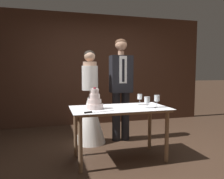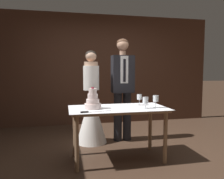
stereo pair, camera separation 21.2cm
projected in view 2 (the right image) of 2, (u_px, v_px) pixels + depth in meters
name	position (u px, v px, depth m)	size (l,w,h in m)	color
ground_plane	(125.00, 157.00, 3.28)	(40.00, 40.00, 0.00)	#422D21
wall_back	(101.00, 70.00, 5.29)	(5.51, 0.12, 2.61)	#472B1E
cake_table	(118.00, 114.00, 3.13)	(1.39, 0.73, 0.76)	#8E6B4C
tiered_cake	(93.00, 102.00, 3.03)	(0.23, 0.23, 0.30)	beige
cake_knife	(90.00, 112.00, 2.77)	(0.41, 0.11, 0.02)	silver
wine_glass_near	(146.00, 101.00, 3.06)	(0.08, 0.08, 0.16)	silver
wine_glass_middle	(139.00, 98.00, 3.33)	(0.07, 0.07, 0.17)	silver
wine_glass_far	(156.00, 99.00, 3.10)	(0.08, 0.08, 0.18)	silver
bride	(91.00, 110.00, 3.88)	(0.54, 0.54, 1.64)	white
groom	(123.00, 84.00, 3.96)	(0.39, 0.25, 1.85)	black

